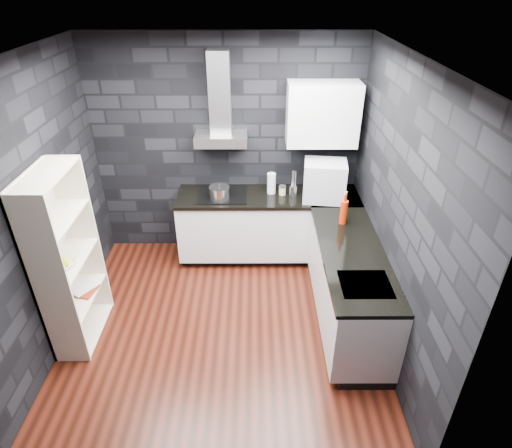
{
  "coord_description": "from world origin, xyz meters",
  "views": [
    {
      "loc": [
        0.34,
        -3.31,
        3.26
      ],
      "look_at": [
        0.35,
        0.45,
        1.0
      ],
      "focal_mm": 30.0,
      "sensor_mm": 36.0,
      "label": 1
    }
  ],
  "objects_px": {
    "storage_jar": "(282,191)",
    "appliance_garage": "(324,181)",
    "bookshelf": "(68,261)",
    "pot": "(219,193)",
    "glass_vase": "(271,183)",
    "utensil_crock": "(293,191)",
    "red_bottle": "(344,212)",
    "fruit_bowl": "(63,263)"
  },
  "relations": [
    {
      "from": "pot",
      "to": "red_bottle",
      "type": "distance_m",
      "value": 1.47
    },
    {
      "from": "storage_jar",
      "to": "appliance_garage",
      "type": "relative_size",
      "value": 0.21
    },
    {
      "from": "utensil_crock",
      "to": "bookshelf",
      "type": "height_order",
      "value": "bookshelf"
    },
    {
      "from": "appliance_garage",
      "to": "red_bottle",
      "type": "xyz_separation_m",
      "value": [
        0.13,
        -0.57,
        -0.09
      ]
    },
    {
      "from": "fruit_bowl",
      "to": "appliance_garage",
      "type": "bearing_deg",
      "value": 27.62
    },
    {
      "from": "pot",
      "to": "bookshelf",
      "type": "relative_size",
      "value": 0.13
    },
    {
      "from": "pot",
      "to": "glass_vase",
      "type": "xyz_separation_m",
      "value": [
        0.62,
        0.17,
        0.05
      ]
    },
    {
      "from": "utensil_crock",
      "to": "appliance_garage",
      "type": "height_order",
      "value": "appliance_garage"
    },
    {
      "from": "glass_vase",
      "to": "fruit_bowl",
      "type": "xyz_separation_m",
      "value": [
        -1.96,
        -1.5,
        -0.09
      ]
    },
    {
      "from": "pot",
      "to": "red_bottle",
      "type": "height_order",
      "value": "red_bottle"
    },
    {
      "from": "red_bottle",
      "to": "pot",
      "type": "bearing_deg",
      "value": 157.78
    },
    {
      "from": "glass_vase",
      "to": "bookshelf",
      "type": "bearing_deg",
      "value": -144.19
    },
    {
      "from": "pot",
      "to": "bookshelf",
      "type": "distance_m",
      "value": 1.83
    },
    {
      "from": "glass_vase",
      "to": "appliance_garage",
      "type": "height_order",
      "value": "appliance_garage"
    },
    {
      "from": "appliance_garage",
      "to": "fruit_bowl",
      "type": "distance_m",
      "value": 2.91
    },
    {
      "from": "bookshelf",
      "to": "red_bottle",
      "type": "bearing_deg",
      "value": 12.17
    },
    {
      "from": "red_bottle",
      "to": "bookshelf",
      "type": "height_order",
      "value": "bookshelf"
    },
    {
      "from": "storage_jar",
      "to": "fruit_bowl",
      "type": "bearing_deg",
      "value": -145.2
    },
    {
      "from": "red_bottle",
      "to": "bookshelf",
      "type": "distance_m",
      "value": 2.79
    },
    {
      "from": "glass_vase",
      "to": "appliance_garage",
      "type": "distance_m",
      "value": 0.64
    },
    {
      "from": "utensil_crock",
      "to": "appliance_garage",
      "type": "relative_size",
      "value": 0.25
    },
    {
      "from": "storage_jar",
      "to": "bookshelf",
      "type": "height_order",
      "value": "bookshelf"
    },
    {
      "from": "storage_jar",
      "to": "bookshelf",
      "type": "relative_size",
      "value": 0.06
    },
    {
      "from": "glass_vase",
      "to": "storage_jar",
      "type": "bearing_deg",
      "value": -19.15
    },
    {
      "from": "bookshelf",
      "to": "pot",
      "type": "bearing_deg",
      "value": 40.71
    },
    {
      "from": "utensil_crock",
      "to": "bookshelf",
      "type": "xyz_separation_m",
      "value": [
        -2.22,
        -1.35,
        -0.06
      ]
    },
    {
      "from": "fruit_bowl",
      "to": "glass_vase",
      "type": "bearing_deg",
      "value": 37.42
    },
    {
      "from": "red_bottle",
      "to": "bookshelf",
      "type": "relative_size",
      "value": 0.15
    },
    {
      "from": "storage_jar",
      "to": "bookshelf",
      "type": "xyz_separation_m",
      "value": [
        -2.09,
        -1.37,
        -0.05
      ]
    },
    {
      "from": "appliance_garage",
      "to": "bookshelf",
      "type": "distance_m",
      "value": 2.87
    },
    {
      "from": "bookshelf",
      "to": "storage_jar",
      "type": "bearing_deg",
      "value": 31.04
    },
    {
      "from": "utensil_crock",
      "to": "red_bottle",
      "type": "relative_size",
      "value": 0.45
    },
    {
      "from": "pot",
      "to": "fruit_bowl",
      "type": "distance_m",
      "value": 1.89
    },
    {
      "from": "utensil_crock",
      "to": "red_bottle",
      "type": "distance_m",
      "value": 0.82
    },
    {
      "from": "appliance_garage",
      "to": "fruit_bowl",
      "type": "height_order",
      "value": "appliance_garage"
    },
    {
      "from": "glass_vase",
      "to": "utensil_crock",
      "type": "xyz_separation_m",
      "value": [
        0.26,
        -0.06,
        -0.07
      ]
    },
    {
      "from": "storage_jar",
      "to": "red_bottle",
      "type": "xyz_separation_m",
      "value": [
        0.61,
        -0.68,
        0.08
      ]
    },
    {
      "from": "pot",
      "to": "glass_vase",
      "type": "relative_size",
      "value": 0.91
    },
    {
      "from": "utensil_crock",
      "to": "bookshelf",
      "type": "distance_m",
      "value": 2.6
    },
    {
      "from": "red_bottle",
      "to": "fruit_bowl",
      "type": "height_order",
      "value": "red_bottle"
    },
    {
      "from": "pot",
      "to": "bookshelf",
      "type": "xyz_separation_m",
      "value": [
        -1.34,
        -1.24,
        -0.08
      ]
    },
    {
      "from": "storage_jar",
      "to": "bookshelf",
      "type": "distance_m",
      "value": 2.5
    }
  ]
}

